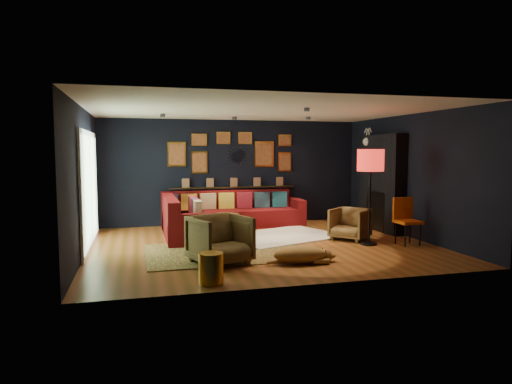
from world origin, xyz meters
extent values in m
plane|color=#9A522A|center=(0.00, 0.00, 0.00)|extent=(6.50, 6.50, 0.00)
plane|color=black|center=(0.00, 2.75, 1.30)|extent=(6.50, 0.00, 6.50)
plane|color=black|center=(0.00, -2.75, 1.30)|extent=(6.50, 0.00, 6.50)
plane|color=black|center=(-3.25, 0.00, 1.30)|extent=(0.00, 5.50, 5.50)
plane|color=black|center=(3.25, 0.00, 1.30)|extent=(0.00, 5.50, 5.50)
plane|color=white|center=(0.00, 0.00, 2.60)|extent=(6.50, 6.50, 0.00)
cube|color=#65080A|center=(-0.20, 2.25, 0.21)|extent=(3.20, 0.95, 0.42)
cube|color=#65080A|center=(-0.20, 2.60, 0.63)|extent=(3.20, 0.24, 0.46)
cube|color=#65080A|center=(1.50, 2.25, 0.32)|extent=(0.22, 0.95, 0.64)
cube|color=#65080A|center=(-1.32, 1.15, 0.21)|extent=(0.95, 2.20, 0.42)
cube|color=#65080A|center=(-1.68, 1.15, 0.63)|extent=(0.24, 2.20, 0.46)
cube|color=#65080A|center=(-1.32, 0.15, 0.32)|extent=(0.95, 0.22, 0.64)
cube|color=#322D4B|center=(-1.60, 2.40, 0.62)|extent=(0.38, 0.14, 0.38)
cube|color=#B97627|center=(-1.15, 2.40, 0.62)|extent=(0.38, 0.14, 0.38)
cube|color=tan|center=(-0.70, 2.40, 0.62)|extent=(0.38, 0.14, 0.38)
cube|color=gold|center=(-0.25, 2.40, 0.62)|extent=(0.38, 0.14, 0.38)
cube|color=maroon|center=(0.20, 2.40, 0.62)|extent=(0.38, 0.14, 0.38)
cube|color=#223E4F|center=(0.65, 2.40, 0.62)|extent=(0.38, 0.14, 0.38)
cube|color=#1A566A|center=(1.10, 2.40, 0.62)|extent=(0.38, 0.14, 0.38)
cube|color=maroon|center=(-1.15, 1.85, 0.62)|extent=(0.14, 0.38, 0.38)
cube|color=#57265A|center=(-1.15, 1.35, 0.62)|extent=(0.14, 0.38, 0.38)
cube|color=#B9B88D|center=(-1.15, 0.85, 0.62)|extent=(0.14, 0.38, 0.38)
cube|color=black|center=(0.00, 2.68, 0.92)|extent=(3.20, 0.12, 0.04)
cube|color=gold|center=(-1.40, 2.72, 1.75)|extent=(0.45, 0.03, 0.60)
cube|color=#B57036|center=(-1.40, 2.70, 1.75)|extent=(0.38, 0.01, 0.51)
cube|color=gold|center=(-0.85, 2.72, 1.55)|extent=(0.40, 0.03, 0.55)
cube|color=#B57036|center=(-0.85, 2.70, 1.55)|extent=(0.34, 0.01, 0.47)
cube|color=gold|center=(-0.85, 2.72, 2.10)|extent=(0.38, 0.03, 0.30)
cube|color=#B57036|center=(-0.85, 2.70, 2.10)|extent=(0.32, 0.01, 0.25)
cube|color=gold|center=(0.80, 2.72, 1.75)|extent=(0.50, 0.03, 0.65)
cube|color=#B57036|center=(0.80, 2.70, 1.75)|extent=(0.42, 0.01, 0.55)
cube|color=gold|center=(1.35, 2.72, 1.55)|extent=(0.35, 0.03, 0.50)
cube|color=#B57036|center=(1.35, 2.70, 1.55)|extent=(0.30, 0.01, 0.42)
cube|color=gold|center=(1.35, 2.72, 2.10)|extent=(0.35, 0.03, 0.30)
cube|color=#B57036|center=(1.35, 2.70, 2.10)|extent=(0.30, 0.01, 0.25)
cube|color=gold|center=(-0.25, 2.72, 2.15)|extent=(0.35, 0.03, 0.30)
cube|color=#B57036|center=(-0.25, 2.70, 2.15)|extent=(0.30, 0.01, 0.25)
cube|color=gold|center=(0.30, 2.72, 2.15)|extent=(0.35, 0.03, 0.30)
cube|color=#B57036|center=(0.30, 2.70, 2.15)|extent=(0.30, 0.01, 0.25)
cylinder|color=silver|center=(0.10, 2.72, 1.70)|extent=(0.28, 0.03, 0.28)
cone|color=gold|center=(0.32, 2.72, 1.70)|extent=(0.03, 0.16, 0.03)
cone|color=gold|center=(0.30, 2.72, 1.78)|extent=(0.04, 0.16, 0.04)
cone|color=gold|center=(0.26, 2.72, 1.86)|extent=(0.04, 0.16, 0.04)
cone|color=gold|center=(0.18, 2.72, 1.90)|extent=(0.04, 0.16, 0.04)
cone|color=gold|center=(0.10, 2.72, 1.92)|extent=(0.03, 0.16, 0.03)
cone|color=gold|center=(0.02, 2.72, 1.90)|extent=(0.04, 0.16, 0.04)
cone|color=gold|center=(-0.06, 2.72, 1.86)|extent=(0.04, 0.16, 0.04)
cone|color=gold|center=(-0.10, 2.72, 1.78)|extent=(0.04, 0.16, 0.04)
cone|color=gold|center=(-0.12, 2.72, 1.70)|extent=(0.03, 0.16, 0.03)
cone|color=gold|center=(-0.10, 2.72, 1.62)|extent=(0.04, 0.16, 0.04)
cone|color=gold|center=(-0.06, 2.72, 1.54)|extent=(0.04, 0.16, 0.04)
cone|color=gold|center=(0.02, 2.72, 1.50)|extent=(0.04, 0.16, 0.04)
cone|color=gold|center=(0.10, 2.72, 1.48)|extent=(0.03, 0.16, 0.03)
cone|color=gold|center=(0.18, 2.72, 1.50)|extent=(0.04, 0.16, 0.04)
cone|color=gold|center=(0.26, 2.72, 1.54)|extent=(0.04, 0.16, 0.04)
cone|color=gold|center=(0.30, 2.72, 1.62)|extent=(0.04, 0.16, 0.04)
cube|color=black|center=(3.10, 0.90, 1.10)|extent=(0.30, 1.60, 2.20)
cube|color=black|center=(3.04, 0.90, 0.45)|extent=(0.20, 0.80, 0.90)
cone|color=white|center=(3.19, 1.40, 2.05)|extent=(0.35, 0.28, 0.28)
sphere|color=white|center=(2.97, 1.40, 2.05)|extent=(0.20, 0.20, 0.20)
cylinder|color=white|center=(2.99, 1.34, 2.22)|extent=(0.02, 0.10, 0.28)
cylinder|color=white|center=(2.99, 1.46, 2.22)|extent=(0.02, 0.10, 0.28)
cube|color=white|center=(-3.22, 0.60, 1.10)|extent=(0.04, 2.80, 2.20)
cube|color=#AAD5A3|center=(-3.20, 0.60, 1.10)|extent=(0.01, 2.60, 2.00)
cube|color=white|center=(-3.19, 0.60, 1.10)|extent=(0.02, 0.06, 2.00)
cylinder|color=black|center=(-1.80, 1.20, 2.56)|extent=(0.10, 0.10, 0.06)
cylinder|color=black|center=(-0.20, 1.60, 2.56)|extent=(0.10, 0.10, 0.06)
cylinder|color=black|center=(1.40, 1.20, 2.56)|extent=(0.10, 0.10, 0.06)
cylinder|color=black|center=(0.60, -0.80, 2.56)|extent=(0.10, 0.10, 0.06)
cube|color=white|center=(0.63, 0.68, 0.02)|extent=(2.76, 2.39, 0.03)
cube|color=tan|center=(-0.80, -0.50, 0.01)|extent=(2.90, 2.09, 0.02)
cylinder|color=brown|center=(-0.76, 1.02, 0.20)|extent=(0.11, 0.11, 0.35)
cylinder|color=brown|center=(-0.44, 1.02, 0.20)|extent=(0.11, 0.11, 0.35)
cylinder|color=brown|center=(-0.60, 1.40, 0.20)|extent=(0.11, 0.11, 0.35)
cylinder|color=maroon|center=(-0.84, 0.74, 0.20)|extent=(0.52, 0.52, 0.34)
imported|color=#A78041|center=(-1.06, -1.30, 0.44)|extent=(1.07, 1.04, 0.88)
imported|color=#A78041|center=(1.89, 0.03, 0.36)|extent=(0.95, 0.96, 0.72)
cylinder|color=gold|center=(-1.38, -2.35, 0.21)|extent=(0.34, 0.34, 0.43)
cylinder|color=black|center=(2.59, -0.89, 0.23)|extent=(0.03, 0.03, 0.45)
cylinder|color=black|center=(2.92, -0.89, 0.23)|extent=(0.03, 0.03, 0.45)
cylinder|color=black|center=(2.58, -0.57, 0.23)|extent=(0.03, 0.03, 0.45)
cylinder|color=black|center=(2.91, -0.56, 0.23)|extent=(0.03, 0.03, 0.45)
cube|color=#D35912|center=(2.75, -0.73, 0.45)|extent=(0.44, 0.44, 0.06)
cube|color=#D35912|center=(2.74, -0.54, 0.70)|extent=(0.43, 0.06, 0.43)
cylinder|color=black|center=(2.03, -0.52, 0.02)|extent=(0.31, 0.31, 0.04)
cylinder|color=black|center=(2.03, -0.52, 0.79)|extent=(0.04, 0.04, 1.50)
cylinder|color=red|center=(2.03, -0.52, 1.65)|extent=(0.51, 0.51, 0.42)
camera|label=1|loc=(-2.33, -8.48, 1.83)|focal=32.00mm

